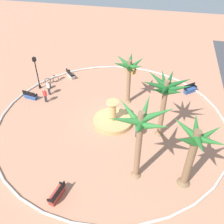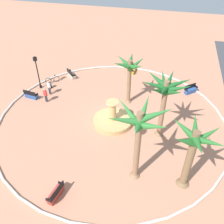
{
  "view_description": "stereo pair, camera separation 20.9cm",
  "coord_description": "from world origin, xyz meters",
  "px_view_note": "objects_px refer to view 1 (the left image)",
  "views": [
    {
      "loc": [
        18.27,
        4.45,
        15.4
      ],
      "look_at": [
        0.16,
        0.07,
        1.0
      ],
      "focal_mm": 39.13,
      "sensor_mm": 36.0,
      "label": 1
    },
    {
      "loc": [
        18.22,
        4.65,
        15.4
      ],
      "look_at": [
        0.16,
        0.07,
        1.0
      ],
      "focal_mm": 39.13,
      "sensor_mm": 36.0,
      "label": 2
    }
  ],
  "objects_px": {
    "palm_tree_mid_plaza": "(166,92)",
    "bench_west": "(31,96)",
    "fountain": "(113,120)",
    "bicycle_by_lamppost": "(52,80)",
    "bench_southeast": "(190,90)",
    "bench_north": "(71,75)",
    "palm_tree_far_side": "(129,70)",
    "person_pedestrian_stroll": "(137,130)",
    "person_cyclist_photo": "(48,87)",
    "palm_tree_near_fountain": "(141,128)",
    "trash_bin": "(49,86)",
    "palm_tree_by_curb": "(194,147)",
    "bench_southwest": "(57,194)",
    "person_cyclist_helmet": "(45,95)",
    "bench_east": "(132,70)",
    "lamppost": "(36,70)"
  },
  "relations": [
    {
      "from": "fountain",
      "to": "bench_west",
      "type": "relative_size",
      "value": 2.3
    },
    {
      "from": "palm_tree_far_side",
      "to": "person_cyclist_photo",
      "type": "xyz_separation_m",
      "value": [
        0.71,
        -8.87,
        -2.9
      ]
    },
    {
      "from": "bench_east",
      "to": "bicycle_by_lamppost",
      "type": "relative_size",
      "value": 1.11
    },
    {
      "from": "bench_west",
      "to": "bench_southeast",
      "type": "distance_m",
      "value": 17.99
    },
    {
      "from": "bench_west",
      "to": "bicycle_by_lamppost",
      "type": "relative_size",
      "value": 1.13
    },
    {
      "from": "bench_southwest",
      "to": "person_cyclist_photo",
      "type": "height_order",
      "value": "person_cyclist_photo"
    },
    {
      "from": "palm_tree_mid_plaza",
      "to": "bench_southeast",
      "type": "relative_size",
      "value": 3.88
    },
    {
      "from": "bench_west",
      "to": "bench_north",
      "type": "distance_m",
      "value": 6.03
    },
    {
      "from": "person_cyclist_helmet",
      "to": "person_cyclist_photo",
      "type": "relative_size",
      "value": 0.96
    },
    {
      "from": "bench_west",
      "to": "bench_southwest",
      "type": "distance_m",
      "value": 13.43
    },
    {
      "from": "bench_east",
      "to": "bench_southwest",
      "type": "xyz_separation_m",
      "value": [
        19.5,
        -1.92,
        0.0
      ]
    },
    {
      "from": "palm_tree_near_fountain",
      "to": "person_cyclist_photo",
      "type": "xyz_separation_m",
      "value": [
        -8.83,
        -11.36,
        -3.87
      ]
    },
    {
      "from": "bench_west",
      "to": "bench_southeast",
      "type": "xyz_separation_m",
      "value": [
        -5.46,
        17.14,
        0.0
      ]
    },
    {
      "from": "palm_tree_mid_plaza",
      "to": "person_cyclist_photo",
      "type": "relative_size",
      "value": 3.47
    },
    {
      "from": "palm_tree_mid_plaza",
      "to": "person_pedestrian_stroll",
      "type": "bearing_deg",
      "value": -65.44
    },
    {
      "from": "bicycle_by_lamppost",
      "to": "person_cyclist_photo",
      "type": "height_order",
      "value": "person_cyclist_photo"
    },
    {
      "from": "bench_southwest",
      "to": "bicycle_by_lamppost",
      "type": "height_order",
      "value": "bench_southwest"
    },
    {
      "from": "palm_tree_far_side",
      "to": "bench_southwest",
      "type": "distance_m",
      "value": 13.51
    },
    {
      "from": "bench_east",
      "to": "bicycle_by_lamppost",
      "type": "bearing_deg",
      "value": -61.31
    },
    {
      "from": "palm_tree_by_curb",
      "to": "bench_southwest",
      "type": "height_order",
      "value": "palm_tree_by_curb"
    },
    {
      "from": "palm_tree_mid_plaza",
      "to": "bench_southwest",
      "type": "xyz_separation_m",
      "value": [
        8.34,
        -6.41,
        -4.31
      ]
    },
    {
      "from": "palm_tree_mid_plaza",
      "to": "palm_tree_far_side",
      "type": "bearing_deg",
      "value": -139.55
    },
    {
      "from": "fountain",
      "to": "palm_tree_far_side",
      "type": "bearing_deg",
      "value": 168.91
    },
    {
      "from": "palm_tree_near_fountain",
      "to": "palm_tree_mid_plaza",
      "type": "relative_size",
      "value": 1.08
    },
    {
      "from": "palm_tree_mid_plaza",
      "to": "palm_tree_near_fountain",
      "type": "bearing_deg",
      "value": -14.21
    },
    {
      "from": "palm_tree_mid_plaza",
      "to": "bench_west",
      "type": "distance_m",
      "value": 15.17
    },
    {
      "from": "fountain",
      "to": "bicycle_by_lamppost",
      "type": "bearing_deg",
      "value": -122.12
    },
    {
      "from": "bench_southwest",
      "to": "person_cyclist_helmet",
      "type": "relative_size",
      "value": 1.01
    },
    {
      "from": "palm_tree_near_fountain",
      "to": "bench_north",
      "type": "height_order",
      "value": "palm_tree_near_fountain"
    },
    {
      "from": "palm_tree_near_fountain",
      "to": "trash_bin",
      "type": "relative_size",
      "value": 8.79
    },
    {
      "from": "fountain",
      "to": "bench_north",
      "type": "distance_m",
      "value": 10.3
    },
    {
      "from": "fountain",
      "to": "bench_west",
      "type": "bearing_deg",
      "value": -101.01
    },
    {
      "from": "palm_tree_far_side",
      "to": "trash_bin",
      "type": "height_order",
      "value": "palm_tree_far_side"
    },
    {
      "from": "bench_west",
      "to": "person_cyclist_helmet",
      "type": "relative_size",
      "value": 1.01
    },
    {
      "from": "person_cyclist_photo",
      "to": "person_pedestrian_stroll",
      "type": "height_order",
      "value": "person_cyclist_photo"
    },
    {
      "from": "palm_tree_mid_plaza",
      "to": "person_cyclist_helmet",
      "type": "relative_size",
      "value": 3.61
    },
    {
      "from": "bench_east",
      "to": "lamppost",
      "type": "distance_m",
      "value": 11.95
    },
    {
      "from": "palm_tree_mid_plaza",
      "to": "bench_east",
      "type": "distance_m",
      "value": 12.78
    },
    {
      "from": "palm_tree_far_side",
      "to": "person_pedestrian_stroll",
      "type": "relative_size",
      "value": 3.22
    },
    {
      "from": "palm_tree_far_side",
      "to": "person_cyclist_photo",
      "type": "distance_m",
      "value": 9.36
    },
    {
      "from": "trash_bin",
      "to": "person_cyclist_photo",
      "type": "distance_m",
      "value": 1.45
    },
    {
      "from": "bench_west",
      "to": "bench_east",
      "type": "bearing_deg",
      "value": 131.33
    },
    {
      "from": "bench_north",
      "to": "lamppost",
      "type": "xyz_separation_m",
      "value": [
        3.21,
        -2.61,
        2.03
      ]
    },
    {
      "from": "palm_tree_by_curb",
      "to": "bench_north",
      "type": "xyz_separation_m",
      "value": [
        -12.92,
        -14.03,
        -3.47
      ]
    },
    {
      "from": "bench_southwest",
      "to": "bicycle_by_lamppost",
      "type": "relative_size",
      "value": 1.14
    },
    {
      "from": "palm_tree_mid_plaza",
      "to": "bench_west",
      "type": "bearing_deg",
      "value": -99.9
    },
    {
      "from": "bench_east",
      "to": "person_cyclist_photo",
      "type": "relative_size",
      "value": 0.95
    },
    {
      "from": "trash_bin",
      "to": "person_pedestrian_stroll",
      "type": "bearing_deg",
      "value": 62.86
    },
    {
      "from": "person_cyclist_photo",
      "to": "bench_east",
      "type": "bearing_deg",
      "value": 132.32
    },
    {
      "from": "bench_southwest",
      "to": "person_cyclist_helmet",
      "type": "xyz_separation_m",
      "value": [
        -10.62,
        -5.97,
        0.57
      ]
    }
  ]
}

